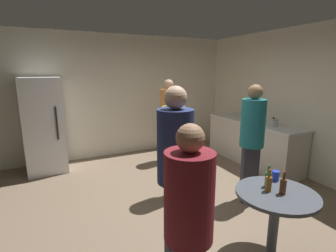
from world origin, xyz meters
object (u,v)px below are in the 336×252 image
beer_bottle_brown (283,186)px  person_in_navy_shirt (175,165)px  refrigerator (44,126)px  wine_bottle_on_counter (253,115)px  foreground_table (276,202)px  person_in_orange_shirt (169,114)px  kettle (273,123)px  beer_bottle_amber (269,183)px  person_in_teal_shirt (252,135)px  beer_bottle_green (268,179)px  plastic_cup_blue (275,176)px  person_in_olive_shirt (173,139)px  person_in_maroon_shirt (189,219)px

beer_bottle_brown → person_in_navy_shirt: (-0.97, 0.43, 0.24)m
refrigerator → beer_bottle_brown: (2.08, -3.65, -0.08)m
refrigerator → wine_bottle_on_counter: 4.15m
refrigerator → foreground_table: 4.16m
person_in_orange_shirt → person_in_navy_shirt: 2.99m
refrigerator → kettle: bearing=-26.7°
refrigerator → person_in_navy_shirt: refrigerator is taller
beer_bottle_amber → person_in_orange_shirt: (0.37, 3.03, 0.20)m
refrigerator → person_in_orange_shirt: 2.43m
wine_bottle_on_counter → person_in_teal_shirt: person_in_teal_shirt is taller
beer_bottle_brown → kettle: bearing=44.2°
beer_bottle_amber → beer_bottle_brown: bearing=-53.1°
beer_bottle_green → beer_bottle_brown: bearing=-88.9°
kettle → person_in_orange_shirt: size_ratio=0.14×
beer_bottle_amber → plastic_cup_blue: size_ratio=2.09×
refrigerator → wine_bottle_on_counter: (3.93, -1.33, 0.12)m
beer_bottle_brown → person_in_olive_shirt: 1.69m
foreground_table → beer_bottle_brown: size_ratio=3.48×
person_in_maroon_shirt → beer_bottle_amber: bearing=29.5°
foreground_table → beer_bottle_amber: 0.21m
refrigerator → wine_bottle_on_counter: size_ratio=5.81×
refrigerator → person_in_teal_shirt: bearing=-44.3°
person_in_navy_shirt → refrigerator: bearing=122.7°
refrigerator → person_in_maroon_shirt: refrigerator is taller
person_in_olive_shirt → person_in_teal_shirt: bearing=31.9°
beer_bottle_amber → foreground_table: bearing=-48.3°
person_in_orange_shirt → plastic_cup_blue: bearing=27.6°
person_in_navy_shirt → person_in_olive_shirt: bearing=77.3°
plastic_cup_blue → person_in_orange_shirt: 2.90m
foreground_table → beer_bottle_green: (0.02, 0.14, 0.19)m
beer_bottle_amber → beer_bottle_brown: 0.13m
wine_bottle_on_counter → plastic_cup_blue: 2.67m
foreground_table → person_in_olive_shirt: person_in_olive_shirt is taller
person_in_teal_shirt → kettle: bearing=147.7°
wine_bottle_on_counter → foreground_table: size_ratio=0.39×
wine_bottle_on_counter → person_in_maroon_shirt: person_in_maroon_shirt is taller
person_in_olive_shirt → person_in_teal_shirt: size_ratio=0.92×
person_in_maroon_shirt → refrigerator: bearing=115.3°
beer_bottle_green → plastic_cup_blue: beer_bottle_green is taller
plastic_cup_blue → beer_bottle_brown: bearing=-126.2°
refrigerator → beer_bottle_amber: bearing=-60.6°
wine_bottle_on_counter → beer_bottle_amber: (-1.93, -2.22, -0.20)m
refrigerator → plastic_cup_blue: bearing=-56.3°
person_in_olive_shirt → person_in_navy_shirt: size_ratio=0.89×
person_in_orange_shirt → person_in_maroon_shirt: (-1.50, -3.38, -0.09)m
beer_bottle_amber → person_in_orange_shirt: size_ratio=0.13×
foreground_table → kettle: bearing=43.1°
person_in_orange_shirt → foreground_table: bearing=23.9°
foreground_table → person_in_olive_shirt: (-0.34, 1.60, 0.30)m
wine_bottle_on_counter → beer_bottle_brown: bearing=-128.5°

